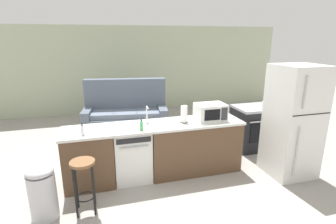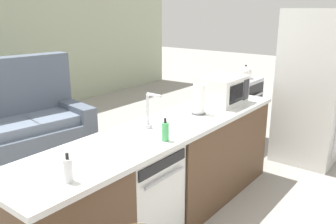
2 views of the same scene
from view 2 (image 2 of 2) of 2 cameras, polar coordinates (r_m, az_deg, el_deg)
kitchen_counter at (r=3.24m, az=0.56°, el=-9.97°), size 2.94×0.66×0.90m
dishwasher at (r=2.91m, az=-5.43°, el=-13.28°), size 0.58×0.61×0.84m
stove_range at (r=5.18m, az=9.92°, el=0.36°), size 0.76×0.68×0.90m
refrigerator at (r=4.68m, az=22.15°, el=3.68°), size 0.72×0.73×1.86m
microwave at (r=3.73m, az=8.79°, el=3.50°), size 0.50×0.37×0.28m
sink_faucet at (r=2.91m, az=-3.04°, el=-0.17°), size 0.07×0.18×0.30m
paper_towel_roll at (r=3.32m, az=4.97°, el=2.01°), size 0.14×0.14×0.28m
soap_bottle at (r=2.65m, az=-0.45°, el=-3.13°), size 0.06×0.06×0.18m
dish_soap_bottle at (r=2.12m, az=-15.72°, el=-8.94°), size 0.06×0.06×0.18m
kettle at (r=5.16m, az=12.34°, el=6.24°), size 0.21×0.17×0.19m
couch at (r=4.83m, az=-24.89°, el=-2.87°), size 2.11×1.20×1.27m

